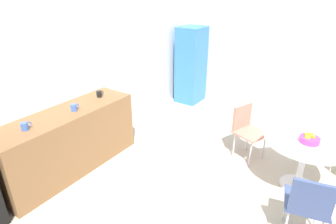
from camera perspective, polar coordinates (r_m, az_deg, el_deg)
ground_plane at (r=3.69m, az=19.90°, el=-19.04°), size 6.00×6.00×0.00m
wall_back at (r=4.51m, az=-16.89°, el=8.74°), size 6.00×0.10×2.60m
wall_side_right at (r=5.84m, az=29.96°, el=10.03°), size 0.10×6.00×2.60m
counter_block at (r=4.18m, az=-19.66°, el=-5.66°), size 2.02×0.60×0.90m
locker_cabinet at (r=6.25m, az=4.76°, el=9.55°), size 0.60×0.50×1.66m
round_table at (r=3.91m, az=26.47°, el=-6.90°), size 1.04×1.04×0.73m
chair_coral at (r=4.36m, az=15.80°, el=-2.70°), size 0.54×0.54×0.83m
chair_navy at (r=3.17m, az=26.99°, el=-16.28°), size 0.50×0.50×0.83m
fruit_bowl at (r=3.76m, az=27.13°, el=-4.91°), size 0.24×0.24×0.13m
mug_white at (r=3.67m, az=-27.42°, el=-2.63°), size 0.13×0.08×0.09m
mug_green at (r=3.97m, az=-18.82°, el=0.90°), size 0.13×0.08×0.09m
mug_red at (r=4.36m, az=-13.97°, el=3.64°), size 0.13×0.08×0.09m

